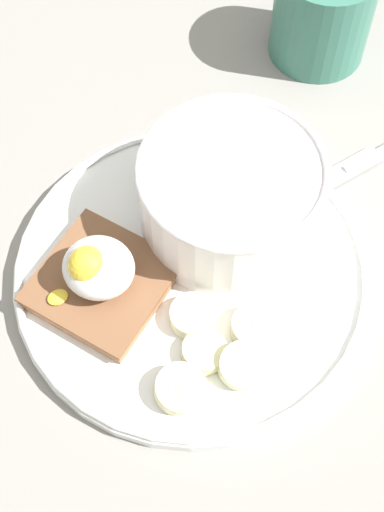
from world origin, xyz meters
TOP-DOWN VIEW (x-y plane):
  - ground_plane at (0.00, 0.00)cm, footprint 120.00×120.00cm
  - plate at (0.00, 0.00)cm, footprint 26.16×26.16cm
  - oatmeal_bowl at (0.93, 5.00)cm, footprint 13.51×13.51cm
  - toast_slice at (-5.33, -3.87)cm, footprint 9.87×9.87cm
  - poached_egg at (-5.43, -3.99)cm, footprint 5.58×5.87cm
  - banana_slice_front at (6.14, -5.83)cm, footprint 4.70×4.66cm
  - banana_slice_left at (3.38, -5.80)cm, footprint 3.93×3.99cm
  - banana_slice_back at (1.62, -3.71)cm, footprint 4.59×4.59cm
  - banana_slice_right at (5.94, -2.88)cm, footprint 4.62×4.63cm
  - banana_slice_inner at (2.92, -8.91)cm, footprint 3.58×3.46cm
  - coffee_mug at (1.25, 25.84)cm, footprint 8.55×8.55cm
  - knife at (9.53, 16.06)cm, footprint 8.67×11.73cm

SIDE VIEW (x-z plane):
  - ground_plane at x=0.00cm, z-range 0.00..2.00cm
  - knife at x=9.53cm, z-range 2.00..2.80cm
  - plate at x=0.00cm, z-range 2.00..3.60cm
  - banana_slice_left at x=3.38cm, z-range 2.92..4.14cm
  - banana_slice_back at x=1.62cm, z-range 2.97..4.30cm
  - banana_slice_right at x=5.94cm, z-range 2.97..4.38cm
  - banana_slice_inner at x=2.92cm, z-range 2.88..4.47cm
  - banana_slice_front at x=6.14cm, z-range 2.86..4.61cm
  - toast_slice at x=-5.33cm, z-range 3.08..4.41cm
  - poached_egg at x=-5.43cm, z-range 4.17..8.16cm
  - coffee_mug at x=1.25cm, z-range 2.11..10.69cm
  - oatmeal_bowl at x=0.93cm, z-range 3.09..9.97cm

